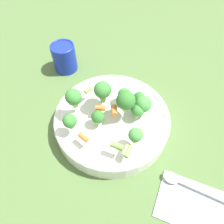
% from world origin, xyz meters
% --- Properties ---
extents(ground_plane, '(3.00, 3.00, 0.00)m').
position_xyz_m(ground_plane, '(0.00, 0.00, 0.00)').
color(ground_plane, '#4C6B38').
extents(bowl, '(0.29, 0.29, 0.05)m').
position_xyz_m(bowl, '(0.00, 0.00, 0.03)').
color(bowl, white).
rests_on(bowl, ground_plane).
extents(pasta_salad, '(0.21, 0.21, 0.08)m').
position_xyz_m(pasta_salad, '(0.00, -0.00, 0.09)').
color(pasta_salad, '#8CB766').
rests_on(pasta_salad, bowl).
extents(cup, '(0.07, 0.07, 0.09)m').
position_xyz_m(cup, '(0.26, 0.05, 0.04)').
color(cup, '#192DAD').
rests_on(cup, ground_plane).
extents(napkin, '(0.18, 0.18, 0.01)m').
position_xyz_m(napkin, '(-0.25, -0.08, 0.00)').
color(napkin, '#B2BCC6').
rests_on(napkin, ground_plane).
extents(spoon, '(0.14, 0.12, 0.01)m').
position_xyz_m(spoon, '(-0.21, -0.09, 0.01)').
color(spoon, silver).
rests_on(spoon, napkin).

